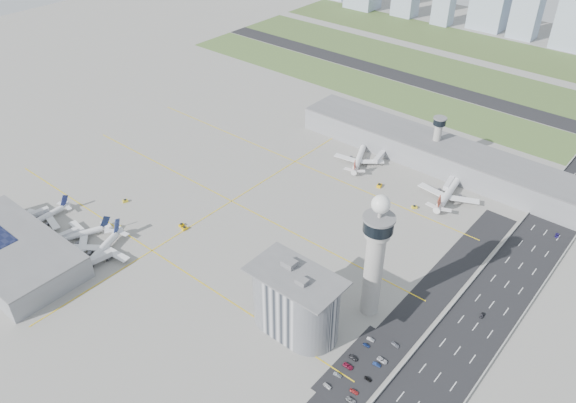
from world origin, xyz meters
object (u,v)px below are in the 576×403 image
Objects in this scene: tug_0 at (125,201)px; tug_2 at (181,225)px; airplane_far_b at (450,189)px; car_hw_1 at (482,315)px; jet_bridge_near_2 at (86,266)px; car_lot_3 at (354,358)px; jet_bridge_far_0 at (383,154)px; car_lot_0 at (327,386)px; car_lot_8 at (368,379)px; jet_bridge_far_1 at (452,180)px; airplane_near_b at (77,232)px; car_lot_7 at (354,392)px; car_lot_11 at (395,345)px; airplane_far_a at (359,155)px; car_lot_10 at (382,360)px; tug_1 at (117,227)px; tug_5 at (414,207)px; car_lot_6 at (351,400)px; secondary_tower at (437,136)px; car_lot_4 at (366,345)px; car_lot_1 at (337,375)px; airplane_near_a at (42,215)px; admin_building at (295,302)px; car_lot_5 at (371,339)px; airplane_near_c at (99,248)px; jet_bridge_near_0 at (25,220)px; jet_bridge_near_1 at (54,242)px; car_hw_4 at (568,183)px; car_lot_2 at (348,366)px; car_hw_2 at (557,235)px; tug_3 at (185,228)px; control_tower at (375,252)px; car_lot_9 at (377,364)px.

tug_2 is at bearing 31.14° from tug_0.
airplane_far_b is 12.56× the size of car_hw_1.
jet_bridge_near_2 is 141.86m from car_lot_3.
car_hw_1 is (112.51, -93.96, -2.27)m from jet_bridge_far_0.
car_lot_0 is 1.14× the size of car_lot_8.
jet_bridge_far_1 reaches higher than tug_2.
airplane_near_b is 211.92m from car_hw_1.
car_lot_11 is (0.16, 31.49, 0.02)m from car_lot_7.
airplane_far_a is at bearing 81.34° from tug_0.
airplane_far_b reaches higher than car_lot_10.
car_lot_7 is at bearing 63.18° from tug_1.
tug_5 is 140.39m from car_lot_6.
secondary_tower is at bearing 19.80° from car_lot_6.
car_hw_1 is (31.58, 58.50, -0.03)m from car_lot_3.
car_lot_6 is (182.04, -27.19, -0.30)m from tug_0.
car_lot_8 reaches higher than car_lot_4.
jet_bridge_far_1 is at bearing 3.02° from car_lot_1.
airplane_near_a is at bearing -83.10° from tug_1.
car_lot_11 is at bearing 128.19° from airplane_near_b.
car_hw_1 is at bearing -52.95° from secondary_tower.
car_lot_0 is at bearing 116.62° from airplane_near_b.
tug_2 is 0.73× the size of car_lot_11.
secondary_tower is 199.95m from car_lot_6.
car_lot_8 is at bearing -26.22° from tug_5.
car_lot_5 is at bearing 25.69° from admin_building.
airplane_near_a reaches higher than jet_bridge_far_1.
car_lot_3 is at bearing 68.25° from tug_1.
airplane_near_c is 2.89× the size of jet_bridge_near_0.
tug_0 is 44.13m from tug_2.
jet_bridge_far_1 is (135.00, 193.00, 0.00)m from jet_bridge_near_1.
tug_0 reaches higher than tug_2.
car_lot_7 is 1.13× the size of car_hw_4.
airplane_far_a is at bearing 34.09° from car_lot_6.
car_lot_2 is 1.10× the size of car_hw_2.
admin_building reaches higher than airplane_far_a.
control_tower is at bearing -165.41° from tug_3.
car_lot_11 is at bearing -67.63° from secondary_tower.
secondary_tower is 0.79× the size of airplane_near_c.
admin_building reaches higher than jet_bridge_far_0.
control_tower is at bearing -177.62° from tug_2.
admin_building is at bearing 19.19° from tug_0.
jet_bridge_near_1 is at bearing 96.18° from car_lot_9.
tug_1 is 162.81m from car_lot_9.
secondary_tower is at bearing 28.13° from car_lot_11.
jet_bridge_far_0 reaches higher than car_lot_9.
car_lot_0 is 13.56m from car_lot_2.
car_lot_7 is at bearing 175.49° from tug_3.
secondary_tower is 9.97× the size of car_lot_4.
airplane_far_b is 144.95m from car_lot_2.
airplane_far_b is 226.78m from jet_bridge_near_1.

